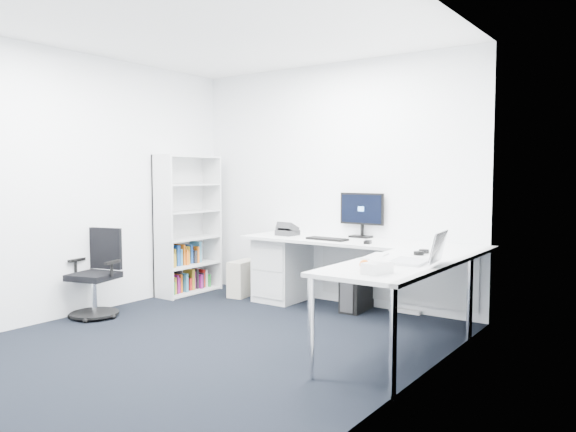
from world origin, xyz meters
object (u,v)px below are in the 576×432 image
Objects in this scene: l_desk at (341,282)px; bookshelf at (188,225)px; laptop at (409,246)px; task_chair at (94,274)px; monitor at (361,215)px.

bookshelf is (-2.17, 0.05, 0.46)m from l_desk.
laptop is (1.02, -0.72, 0.52)m from l_desk.
bookshelf is 1.88× the size of task_chair.
task_chair is (-2.12, -1.35, 0.07)m from l_desk.
laptop reaches higher than l_desk.
bookshelf reaches higher than l_desk.
bookshelf is at bearing 178.68° from l_desk.
bookshelf is 1.45m from task_chair.
task_chair is 3.23m from laptop.
laptop reaches higher than task_chair.
l_desk is 1.35m from laptop.
bookshelf is 2.15m from monitor.
monitor is at bearing 100.53° from l_desk.
bookshelf is at bearing 77.70° from task_chair.
task_chair is at bearing -147.51° from l_desk.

